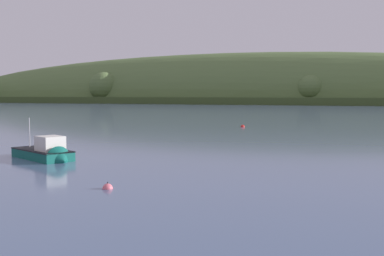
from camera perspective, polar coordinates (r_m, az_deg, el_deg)
The scene contains 4 objects.
far_shoreline_hill at distance 250.55m, azimuth 3.27°, elevation 3.11°, with size 505.10×102.50×52.93m.
fishing_boat_moored at distance 32.53m, azimuth -17.42°, elevation -3.20°, with size 5.95×4.19×3.47m.
mooring_buoy_midchannel at distance 21.94m, azimuth -10.29°, elevation -7.32°, with size 0.48×0.48×0.56m.
mooring_buoy_far_upstream at distance 63.37m, azimuth 6.23°, elevation 0.15°, with size 0.55×0.55×0.63m.
Camera 1 is at (9.97, 1.06, 4.31)m, focal length 43.57 mm.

